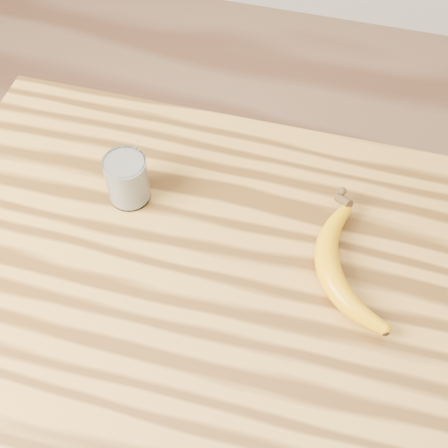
# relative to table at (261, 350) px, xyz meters

# --- Properties ---
(room) EXTENTS (4.04, 4.04, 2.70)m
(room) POSITION_rel_table_xyz_m (0.00, 0.00, 0.58)
(room) COLOR #866344
(room) RESTS_ON ground
(table) EXTENTS (1.20, 0.80, 0.90)m
(table) POSITION_rel_table_xyz_m (0.00, 0.00, 0.00)
(table) COLOR #B98435
(table) RESTS_ON ground
(smoothie_glass) EXTENTS (0.07, 0.07, 0.09)m
(smoothie_glass) POSITION_rel_table_xyz_m (-0.28, 0.17, 0.17)
(smoothie_glass) COLOR white
(smoothie_glass) RESTS_ON table
(banana) EXTENTS (0.24, 0.35, 0.04)m
(banana) POSITION_rel_table_xyz_m (0.08, 0.09, 0.15)
(banana) COLOR #EB9F08
(banana) RESTS_ON table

